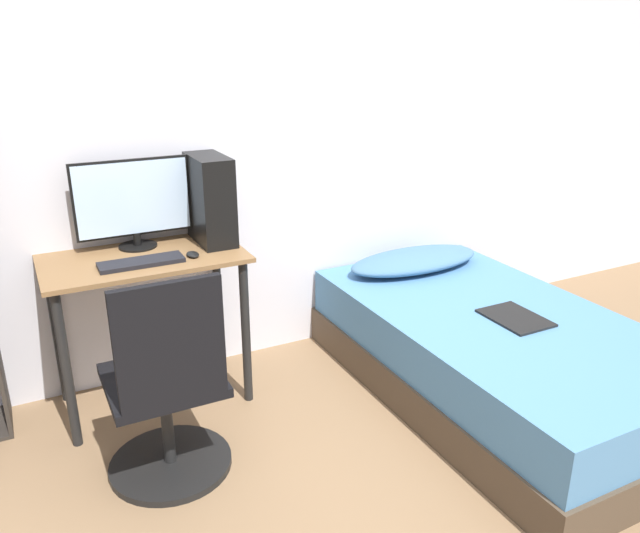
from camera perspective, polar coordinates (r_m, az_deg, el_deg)
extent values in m
plane|color=#846647|center=(2.65, 3.56, -21.15)|extent=(14.00, 14.00, 0.00)
cube|color=silver|center=(3.34, -8.81, 11.45)|extent=(8.00, 0.05, 2.50)
cube|color=brown|center=(3.05, -15.83, 0.69)|extent=(0.93, 0.53, 0.02)
cylinder|color=black|center=(2.97, -22.16, -8.87)|extent=(0.04, 0.04, 0.75)
cylinder|color=black|center=(3.11, -6.80, -6.03)|extent=(0.04, 0.04, 0.75)
cylinder|color=black|center=(3.35, -22.93, -5.59)|extent=(0.04, 0.04, 0.75)
cylinder|color=black|center=(3.48, -9.27, -3.22)|extent=(0.04, 0.04, 0.75)
cylinder|color=black|center=(2.90, -13.46, -17.07)|extent=(0.52, 0.52, 0.03)
cylinder|color=black|center=(2.79, -13.80, -13.74)|extent=(0.05, 0.05, 0.38)
cube|color=black|center=(2.68, -14.18, -10.03)|extent=(0.45, 0.45, 0.04)
cube|color=black|center=(2.37, -13.52, -6.89)|extent=(0.41, 0.04, 0.48)
cube|color=#4C3D2D|center=(3.40, 15.45, -9.53)|extent=(1.12, 1.97, 0.20)
cube|color=teal|center=(3.30, 15.81, -6.17)|extent=(1.08, 1.93, 0.24)
ellipsoid|color=teal|center=(3.74, 8.66, 0.56)|extent=(0.85, 0.36, 0.11)
cube|color=black|center=(3.22, 17.43, -4.50)|extent=(0.24, 0.32, 0.01)
cylinder|color=black|center=(3.20, -16.31, 1.82)|extent=(0.19, 0.19, 0.01)
cylinder|color=black|center=(3.19, -16.37, 2.44)|extent=(0.04, 0.04, 0.06)
cube|color=black|center=(3.14, -16.76, 6.04)|extent=(0.55, 0.01, 0.37)
cube|color=#B2D1EF|center=(3.13, -16.73, 6.01)|extent=(0.53, 0.01, 0.35)
cube|color=black|center=(2.95, -16.02, 0.38)|extent=(0.38, 0.13, 0.02)
cube|color=black|center=(3.14, -9.99, 6.06)|extent=(0.16, 0.34, 0.43)
ellipsoid|color=black|center=(2.99, -11.56, 1.09)|extent=(0.06, 0.09, 0.02)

